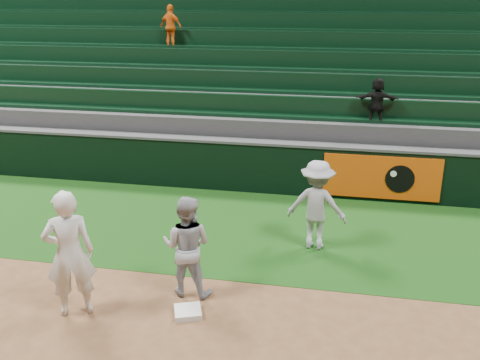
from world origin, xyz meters
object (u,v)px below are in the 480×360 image
(first_baseman, at_px, (69,254))
(base_coach, at_px, (317,205))
(first_base, at_px, (188,312))
(baserunner, at_px, (187,246))

(first_baseman, bearing_deg, base_coach, -167.62)
(first_base, height_order, base_coach, base_coach)
(first_baseman, xyz_separation_m, base_coach, (3.40, 2.87, -0.12))
(first_base, relative_size, first_baseman, 0.20)
(baserunner, height_order, base_coach, base_coach)
(base_coach, bearing_deg, first_baseman, 46.93)
(baserunner, relative_size, base_coach, 0.97)
(first_base, distance_m, first_baseman, 1.94)
(baserunner, distance_m, base_coach, 2.76)
(first_baseman, xyz_separation_m, baserunner, (1.51, 0.86, -0.16))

